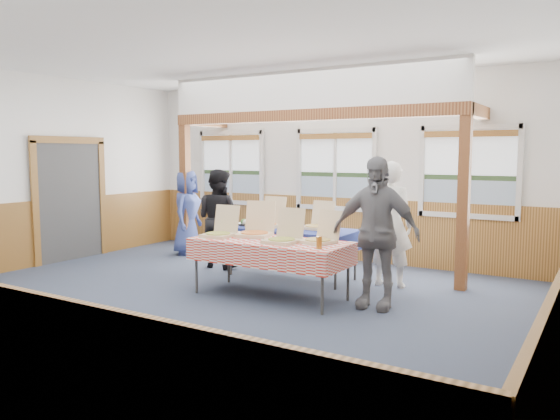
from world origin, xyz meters
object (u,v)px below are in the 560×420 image
(woman_white, at_px, (390,224))
(woman_black, at_px, (218,218))
(table_left, at_px, (292,232))
(man_blue, at_px, (187,212))
(person_grey, at_px, (375,233))
(table_right, at_px, (270,244))

(woman_white, xyz_separation_m, woman_black, (-2.88, -0.24, -0.08))
(table_left, distance_m, woman_black, 1.43)
(man_blue, bearing_deg, woman_white, -111.28)
(woman_white, height_order, man_blue, woman_white)
(man_blue, bearing_deg, table_left, -119.69)
(woman_black, distance_m, person_grey, 3.24)
(table_right, relative_size, woman_white, 1.27)
(table_right, height_order, man_blue, man_blue)
(table_left, relative_size, table_right, 0.95)
(woman_black, xyz_separation_m, man_blue, (-1.22, 0.62, -0.02))
(table_left, height_order, woman_white, woman_white)
(woman_white, distance_m, person_grey, 1.16)
(woman_white, relative_size, woman_black, 1.10)
(table_right, height_order, woman_white, woman_white)
(person_grey, bearing_deg, woman_black, 161.16)
(man_blue, bearing_deg, table_right, -136.80)
(woman_black, relative_size, man_blue, 1.03)
(table_right, distance_m, person_grey, 1.40)
(woman_black, height_order, person_grey, person_grey)
(table_right, distance_m, man_blue, 3.46)
(table_left, relative_size, woman_black, 1.32)
(table_left, relative_size, person_grey, 1.16)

